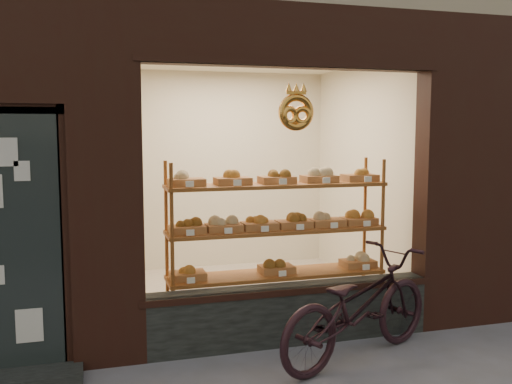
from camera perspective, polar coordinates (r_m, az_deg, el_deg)
name	(u,v)px	position (r m, az deg, el deg)	size (l,w,h in m)	color
display_shelf	(277,240)	(5.71, 2.07, -4.83)	(2.20, 0.45, 1.70)	brown
bicycle	(358,306)	(5.11, 10.14, -11.15)	(0.63, 1.82, 0.96)	black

